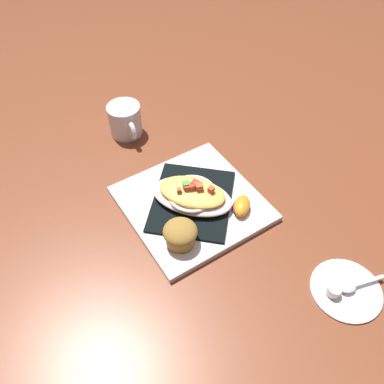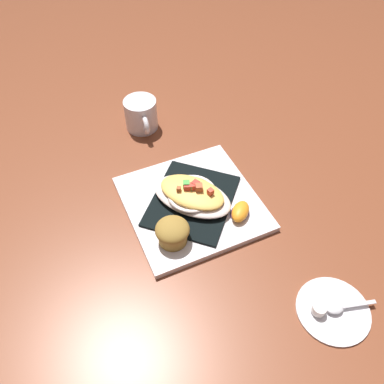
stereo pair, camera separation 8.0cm
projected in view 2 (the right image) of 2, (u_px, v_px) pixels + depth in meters
ground_plane at (192, 205)px, 0.85m from camera, size 2.60×2.60×0.00m
square_plate at (192, 203)px, 0.85m from camera, size 0.32×0.32×0.01m
folded_napkin at (192, 200)px, 0.84m from camera, size 0.24×0.25×0.01m
gratin_dish at (192, 194)px, 0.82m from camera, size 0.20×0.17×0.05m
muffin at (172, 232)px, 0.76m from camera, size 0.07×0.07×0.05m
orange_garnish at (240, 212)px, 0.81m from camera, size 0.06×0.06×0.02m
coffee_mug at (141, 116)px, 1.00m from camera, size 0.11×0.08×0.08m
creamer_saucer at (333, 310)px, 0.69m from camera, size 0.13×0.13×0.01m
spoon at (338, 307)px, 0.68m from camera, size 0.05×0.09×0.01m
creamer_cup_0 at (319, 309)px, 0.68m from camera, size 0.02×0.02×0.02m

